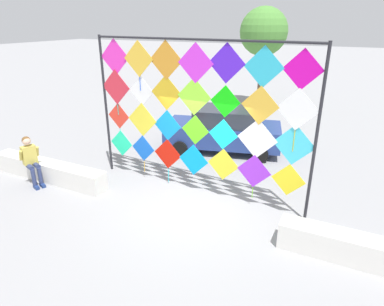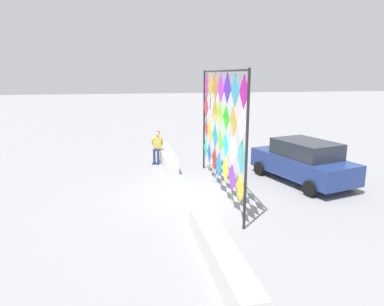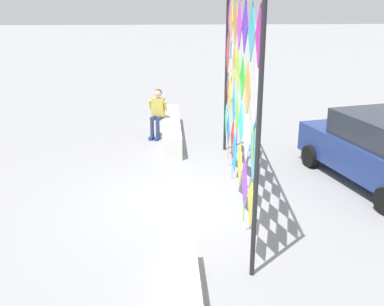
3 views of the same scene
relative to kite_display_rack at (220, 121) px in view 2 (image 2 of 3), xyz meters
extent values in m
plane|color=gray|center=(0.22, -0.88, -2.35)|extent=(120.00, 120.00, 0.00)
cube|color=silver|center=(-4.09, -1.25, -2.07)|extent=(3.93, 0.49, 0.56)
cube|color=silver|center=(4.54, -1.25, -2.07)|extent=(3.93, 0.49, 0.56)
cylinder|color=#232328|center=(-2.94, 0.16, -0.36)|extent=(0.07, 0.07, 3.98)
cylinder|color=#232328|center=(2.94, -0.16, -0.36)|extent=(0.07, 0.07, 3.98)
cylinder|color=#232328|center=(0.00, 0.00, 1.57)|extent=(5.88, 0.38, 0.06)
cube|color=#20F2A6|center=(-2.46, 0.12, -1.41)|extent=(0.79, 0.06, 0.80)
cube|color=blue|center=(-1.65, 0.07, -1.42)|extent=(0.77, 0.05, 0.77)
cylinder|color=orange|center=(-1.65, 0.08, -1.98)|extent=(0.02, 0.02, 0.35)
cube|color=red|center=(-0.84, 0.06, -1.44)|extent=(0.87, 0.06, 0.87)
cylinder|color=#16D7E5|center=(-0.84, 0.07, -2.10)|extent=(0.02, 0.02, 0.44)
cube|color=#089AF4|center=(-0.02, -0.01, -1.44)|extent=(0.87, 0.06, 0.87)
cube|color=yellow|center=(0.83, -0.04, -1.40)|extent=(0.85, 0.06, 0.85)
cube|color=purple|center=(1.64, -0.09, -1.40)|extent=(0.86, 0.06, 0.86)
cylinder|color=#6EE516|center=(1.64, -0.08, -1.98)|extent=(0.02, 0.02, 0.30)
cube|color=yellow|center=(2.46, -0.13, -1.44)|extent=(0.79, 0.06, 0.79)
cube|color=red|center=(-2.50, 0.15, -0.59)|extent=(0.76, 0.05, 0.76)
cylinder|color=#16D5E5|center=(-2.50, 0.16, -1.10)|extent=(0.02, 0.02, 0.26)
cube|color=yellow|center=(-1.64, 0.09, -0.58)|extent=(0.95, 0.06, 0.95)
cube|color=#0F8CD6|center=(-0.82, 0.06, -0.62)|extent=(0.84, 0.06, 0.84)
cylinder|color=orange|center=(-0.82, 0.07, -1.21)|extent=(0.02, 0.02, 0.34)
cube|color=#5DDB1B|center=(0.02, 0.00, -0.61)|extent=(0.78, 0.05, 0.78)
cylinder|color=#9E16E5|center=(0.02, 0.01, -1.19)|extent=(0.02, 0.02, 0.37)
cube|color=#14F6F7|center=(0.80, -0.05, -0.60)|extent=(0.77, 0.05, 0.77)
cylinder|color=red|center=(0.80, -0.04, -1.11)|extent=(0.02, 0.02, 0.26)
cube|color=white|center=(1.65, -0.09, -0.57)|extent=(0.97, 0.07, 0.97)
cylinder|color=#A0E516|center=(1.65, -0.08, -1.24)|extent=(0.02, 0.02, 0.36)
cube|color=#3ACDEA|center=(2.49, -0.12, -0.57)|extent=(0.95, 0.06, 0.95)
cube|color=red|center=(-2.49, 0.13, 0.25)|extent=(0.97, 0.07, 0.97)
cylinder|color=#16E5D1|center=(-2.49, 0.14, -0.39)|extent=(0.02, 0.02, 0.30)
cube|color=white|center=(-1.63, 0.10, 0.22)|extent=(0.79, 0.06, 0.79)
cylinder|color=#16E598|center=(-1.63, 0.11, -0.29)|extent=(0.02, 0.02, 0.23)
cube|color=gold|center=(-0.83, 0.05, 0.25)|extent=(0.91, 0.06, 0.91)
cube|color=#95F332|center=(-0.01, -0.01, 0.24)|extent=(0.93, 0.06, 0.93)
cube|color=#0EDD0B|center=(0.82, -0.05, 0.21)|extent=(0.76, 0.05, 0.76)
cube|color=gold|center=(1.67, -0.10, 0.22)|extent=(0.88, 0.06, 0.88)
cube|color=white|center=(2.48, -0.15, 0.23)|extent=(0.92, 0.06, 0.92)
cylinder|color=yellow|center=(2.48, -0.14, -0.47)|extent=(0.02, 0.02, 0.49)
cube|color=#ED2CB3|center=(-2.46, 0.15, 1.05)|extent=(0.97, 0.07, 0.97)
cylinder|color=#16E554|center=(-2.46, 0.16, 0.36)|extent=(0.02, 0.02, 0.42)
cube|color=gold|center=(-1.64, 0.07, 1.06)|extent=(0.93, 0.06, 0.93)
cylinder|color=blue|center=(-1.64, 0.08, 0.41)|extent=(0.02, 0.02, 0.37)
cube|color=orange|center=(-0.81, 0.04, 1.07)|extent=(0.96, 0.07, 0.97)
cube|color=#CE2EDC|center=(0.03, -0.01, 1.04)|extent=(0.95, 0.06, 0.95)
cube|color=#4A1BD3|center=(0.82, -0.04, 1.08)|extent=(0.91, 0.06, 0.91)
cube|color=#28B2D1|center=(1.68, -0.08, 1.05)|extent=(0.90, 0.06, 0.90)
cube|color=#D209A0|center=(2.49, -0.12, 1.06)|extent=(0.85, 0.06, 0.85)
cylinder|color=navy|center=(-4.03, -1.80, -2.07)|extent=(0.11, 0.11, 0.56)
cylinder|color=navy|center=(-4.17, -1.75, -1.76)|extent=(0.33, 0.23, 0.13)
cube|color=navy|center=(-3.97, -1.82, -2.31)|extent=(0.26, 0.18, 0.09)
cylinder|color=navy|center=(-3.97, -1.64, -2.07)|extent=(0.11, 0.11, 0.56)
cylinder|color=navy|center=(-4.11, -1.59, -1.76)|extent=(0.33, 0.23, 0.13)
cube|color=navy|center=(-3.91, -1.66, -2.31)|extent=(0.26, 0.18, 0.09)
cube|color=gold|center=(-4.29, -1.61, -1.47)|extent=(0.31, 0.40, 0.52)
sphere|color=#DBB293|center=(-4.29, -1.61, -1.07)|extent=(0.22, 0.22, 0.22)
sphere|color=brown|center=(-4.31, -1.61, -1.06)|extent=(0.22, 0.22, 0.22)
cylinder|color=gold|center=(-4.35, -1.83, -1.42)|extent=(0.19, 0.14, 0.31)
cylinder|color=gold|center=(-4.19, -1.41, -1.42)|extent=(0.19, 0.14, 0.31)
cube|color=navy|center=(-0.43, 3.22, -1.74)|extent=(4.25, 2.61, 0.71)
cube|color=#282D38|center=(-0.30, 3.25, -1.10)|extent=(2.51, 1.99, 0.56)
cylinder|color=black|center=(-1.53, 2.07, -2.09)|extent=(0.56, 0.33, 0.53)
cylinder|color=black|center=(-1.94, 3.71, -2.09)|extent=(0.56, 0.33, 0.53)
cylinder|color=black|center=(1.08, 2.72, -2.09)|extent=(0.56, 0.33, 0.53)
cylinder|color=black|center=(0.66, 4.37, -2.09)|extent=(0.56, 0.33, 0.53)
camera|label=1|loc=(3.50, -7.29, 1.98)|focal=31.18mm
camera|label=2|loc=(10.70, -3.04, 1.49)|focal=32.53mm
camera|label=3|loc=(8.81, -1.39, 1.57)|focal=43.34mm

